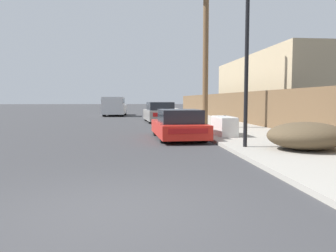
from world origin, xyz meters
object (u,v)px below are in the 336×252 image
object	(u,v)px
discarded_fridge	(224,126)
brush_pile	(307,136)
car_parked_mid	(160,113)
utility_pole	(206,49)
street_lamp	(247,55)
pickup_truck	(114,106)
parked_sports_car_red	(178,125)

from	to	relation	value
discarded_fridge	brush_pile	world-z (taller)	brush_pile
car_parked_mid	brush_pile	xyz separation A→B (m)	(3.20, -13.79, -0.13)
brush_pile	car_parked_mid	bearing A→B (deg)	103.08
discarded_fridge	utility_pole	size ratio (longest dim) A/B	0.23
discarded_fridge	utility_pole	distance (m)	5.30
street_lamp	brush_pile	distance (m)	2.97
brush_pile	street_lamp	bearing A→B (deg)	154.78
pickup_truck	brush_pile	xyz separation A→B (m)	(6.85, -22.86, -0.38)
parked_sports_car_red	pickup_truck	world-z (taller)	pickup_truck
car_parked_mid	brush_pile	bearing A→B (deg)	-80.46
parked_sports_car_red	utility_pole	world-z (taller)	utility_pole
parked_sports_car_red	pickup_truck	distance (m)	19.27
utility_pole	brush_pile	world-z (taller)	utility_pole
parked_sports_car_red	brush_pile	distance (m)	5.08
car_parked_mid	pickup_truck	size ratio (longest dim) A/B	0.82
car_parked_mid	utility_pole	distance (m)	7.16
pickup_truck	brush_pile	distance (m)	23.86
discarded_fridge	pickup_truck	bearing A→B (deg)	106.08
discarded_fridge	parked_sports_car_red	size ratio (longest dim) A/B	0.43
car_parked_mid	street_lamp	distance (m)	13.34
discarded_fridge	car_parked_mid	size ratio (longest dim) A/B	0.40
parked_sports_car_red	utility_pole	xyz separation A→B (m)	(1.94, 3.92, 3.63)
parked_sports_car_red	pickup_truck	bearing A→B (deg)	98.67
car_parked_mid	street_lamp	bearing A→B (deg)	-86.45
pickup_truck	utility_pole	size ratio (longest dim) A/B	0.70
street_lamp	brush_pile	bearing A→B (deg)	-25.22
discarded_fridge	pickup_truck	size ratio (longest dim) A/B	0.33
parked_sports_car_red	utility_pole	distance (m)	5.68
street_lamp	brush_pile	world-z (taller)	street_lamp
pickup_truck	street_lamp	distance (m)	22.82
discarded_fridge	car_parked_mid	xyz separation A→B (m)	(-1.88, 9.76, 0.15)
discarded_fridge	car_parked_mid	distance (m)	9.94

